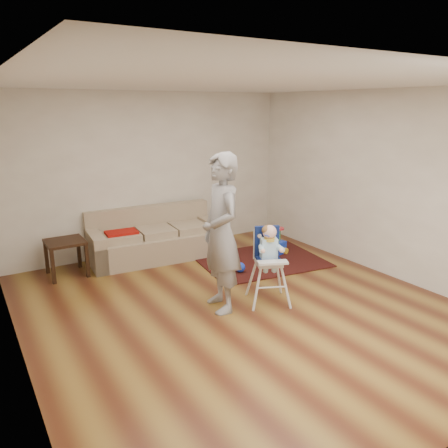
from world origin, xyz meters
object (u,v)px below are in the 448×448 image
adult (221,234)px  sofa (155,234)px  toy_ball (240,267)px  side_table (66,258)px  ride_on_toy (274,242)px  high_chair (269,265)px

adult → sofa: bearing=-172.1°
toy_ball → adult: bearing=-135.2°
side_table → adult: adult is taller
sofa → side_table: (-1.43, -0.02, -0.14)m
ride_on_toy → adult: (-1.81, -1.25, 0.74)m
adult → toy_ball: bearing=143.9°
sofa → toy_ball: bearing=-53.7°
sofa → side_table: size_ratio=4.06×
toy_ball → high_chair: 1.13m
side_table → ride_on_toy: side_table is taller
sofa → high_chair: size_ratio=2.11×
side_table → adult: bearing=-57.3°
side_table → ride_on_toy: bearing=-15.8°
ride_on_toy → high_chair: high_chair is taller
sofa → adult: adult is taller
toy_ball → high_chair: bearing=-104.0°
high_chair → adult: adult is taller
sofa → adult: (-0.05, -2.17, 0.56)m
ride_on_toy → toy_ball: (-0.95, -0.40, -0.14)m
sofa → high_chair: bearing=-71.9°
high_chair → adult: size_ratio=0.53×
high_chair → sofa: bearing=127.9°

